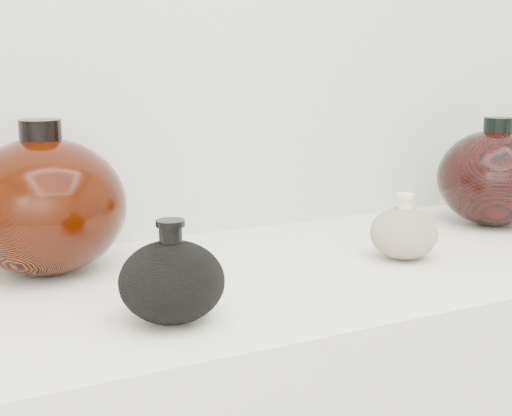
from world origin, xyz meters
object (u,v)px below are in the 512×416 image
cream_gourd_vase (404,232)px  left_round_pot (45,206)px  right_round_pot (495,177)px  black_gourd_vase (172,281)px

cream_gourd_vase → left_round_pot: 0.53m
left_round_pot → right_round_pot: bearing=-4.7°
black_gourd_vase → left_round_pot: (-0.09, 0.26, 0.05)m
black_gourd_vase → right_round_pot: 0.73m
right_round_pot → cream_gourd_vase: bearing=-159.8°
left_round_pot → right_round_pot: left_round_pot is taller
black_gourd_vase → cream_gourd_vase: bearing=12.5°
cream_gourd_vase → right_round_pot: size_ratio=0.54×
black_gourd_vase → cream_gourd_vase: size_ratio=1.31×
cream_gourd_vase → left_round_pot: bearing=161.1°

